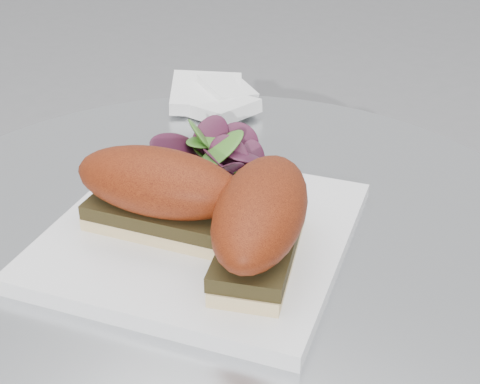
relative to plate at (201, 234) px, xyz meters
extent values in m
cylinder|color=#B5B8BD|center=(0.00, 0.02, -0.02)|extent=(0.70, 0.70, 0.02)
cube|color=white|center=(0.00, 0.00, 0.00)|extent=(0.32, 0.32, 0.02)
cube|color=#DABA88|center=(-0.03, -0.02, 0.01)|extent=(0.15, 0.08, 0.01)
cube|color=black|center=(-0.03, -0.02, 0.03)|extent=(0.15, 0.09, 0.01)
ellipsoid|color=maroon|center=(-0.03, -0.02, 0.06)|extent=(0.17, 0.10, 0.06)
cube|color=#DABA88|center=(0.07, -0.01, 0.01)|extent=(0.10, 0.16, 0.01)
cube|color=black|center=(0.07, -0.01, 0.03)|extent=(0.11, 0.15, 0.01)
ellipsoid|color=maroon|center=(0.07, -0.01, 0.06)|extent=(0.13, 0.18, 0.06)
camera|label=1|loc=(0.32, -0.42, 0.35)|focal=50.00mm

